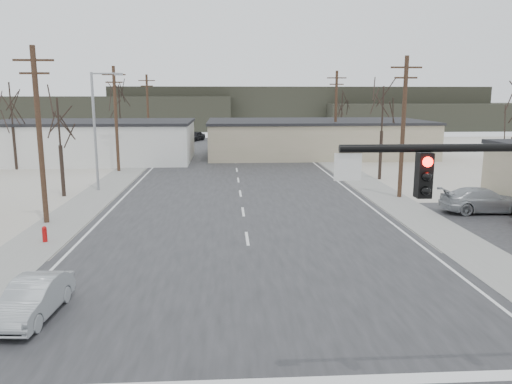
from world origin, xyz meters
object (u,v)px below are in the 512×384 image
car_parked_silver (483,200)px  sedan_crossing (33,299)px  car_far_b (195,136)px  fire_hydrant (45,234)px  car_far_a (274,147)px

car_parked_silver → sedan_crossing: bearing=121.8°
car_far_b → car_parked_silver: size_ratio=0.83×
car_far_b → sedan_crossing: bearing=-66.6°
sedan_crossing → fire_hydrant: bearing=111.5°
sedan_crossing → car_far_a: (12.58, 47.45, 0.14)m
sedan_crossing → car_parked_silver: bearing=35.8°
car_far_a → car_far_b: size_ratio=1.23×
fire_hydrant → sedan_crossing: bearing=-73.0°
fire_hydrant → car_far_a: car_far_a is taller
sedan_crossing → car_far_a: car_far_a is taller
car_far_a → car_far_b: 20.98m
car_far_a → car_far_b: (-11.06, 17.82, -0.04)m
car_far_a → car_far_b: car_far_a is taller
car_far_b → car_parked_silver: 55.63m
fire_hydrant → sedan_crossing: 9.21m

